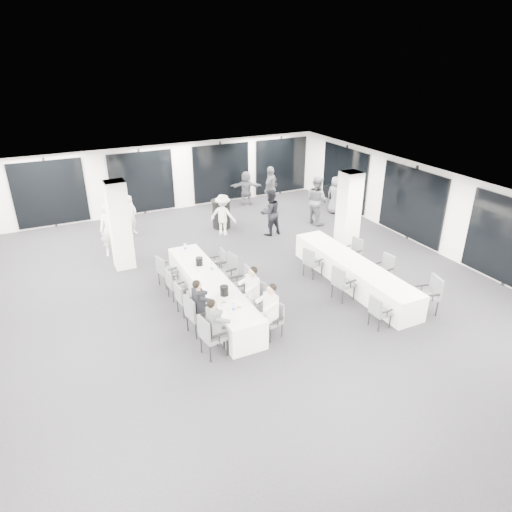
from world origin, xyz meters
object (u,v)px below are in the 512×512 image
at_px(chair_main_left_near, 210,334).
at_px(standing_guest_d, 271,185).
at_px(chair_side_right_mid, 385,268).
at_px(ice_bucket_near, 224,291).
at_px(chair_side_right_near, 430,293).
at_px(standing_guest_e, 336,193).
at_px(chair_main_left_second, 195,313).
at_px(chair_main_right_fourth, 229,269).
at_px(chair_main_left_far, 165,269).
at_px(chair_main_right_far, 219,261).
at_px(standing_guest_h, 317,197).
at_px(standing_guest_a, 131,213).
at_px(cocktail_table, 221,214).
at_px(chair_main_left_fourth, 174,283).
at_px(standing_guest_f, 246,186).
at_px(chair_main_right_second, 256,297).
at_px(chair_side_left_far, 311,261).
at_px(banquet_table_side, 353,273).
at_px(standing_guest_g, 110,226).
at_px(standing_guest_c, 223,212).
at_px(chair_side_right_far, 354,250).
at_px(chair_side_left_near, 378,310).
at_px(chair_main_right_near, 274,317).
at_px(standing_guest_b, 270,210).
at_px(chair_main_left_mid, 184,297).
at_px(banquet_table_main, 211,292).
at_px(chair_side_left_mid, 342,281).
at_px(chair_main_right_mid, 244,283).
at_px(ice_bucket_far, 199,261).

distance_m(chair_main_left_near, standing_guest_d, 10.37).
xyz_separation_m(chair_side_right_mid, ice_bucket_near, (-4.96, 0.24, 0.34)).
bearing_deg(chair_side_right_near, standing_guest_e, -2.97).
relative_size(chair_main_left_second, chair_main_right_fourth, 1.03).
height_order(chair_main_left_far, chair_side_right_mid, chair_main_left_far).
xyz_separation_m(chair_main_right_far, standing_guest_h, (5.16, 2.61, 0.59)).
height_order(standing_guest_a, standing_guest_d, standing_guest_d).
height_order(cocktail_table, chair_main_left_fourth, cocktail_table).
distance_m(chair_side_right_near, standing_guest_f, 10.36).
height_order(chair_main_right_second, chair_side_left_far, chair_main_right_second).
bearing_deg(standing_guest_f, banquet_table_side, 110.58).
bearing_deg(chair_main_right_fourth, standing_guest_g, 24.78).
distance_m(standing_guest_c, standing_guest_e, 5.13).
distance_m(chair_side_left_far, chair_side_right_mid, 2.16).
bearing_deg(chair_main_left_far, chair_side_right_far, 62.60).
height_order(chair_main_right_second, standing_guest_h, standing_guest_h).
bearing_deg(chair_main_left_second, chair_side_left_near, 57.85).
bearing_deg(chair_main_right_near, cocktail_table, -26.23).
bearing_deg(chair_main_right_fourth, standing_guest_b, -54.23).
xyz_separation_m(banquet_table_side, chair_main_left_mid, (-4.97, 0.59, 0.12)).
relative_size(chair_main_left_near, chair_main_right_far, 1.19).
relative_size(chair_side_right_near, standing_guest_a, 0.60).
xyz_separation_m(chair_side_right_mid, standing_guest_d, (0.16, 7.50, 0.53)).
bearing_deg(standing_guest_f, banquet_table_main, 81.92).
xyz_separation_m(chair_main_left_far, chair_main_right_far, (1.65, -0.10, -0.05)).
xyz_separation_m(chair_main_right_fourth, standing_guest_e, (6.51, 4.00, 0.32)).
xyz_separation_m(chair_main_left_second, standing_guest_a, (0.02, 7.21, 0.27)).
bearing_deg(banquet_table_side, chair_side_right_near, -68.74).
xyz_separation_m(chair_main_left_near, chair_main_left_second, (-0.00, 0.98, 0.01)).
distance_m(chair_main_left_fourth, chair_side_left_mid, 4.62).
bearing_deg(standing_guest_a, standing_guest_d, -45.52).
distance_m(chair_main_left_mid, chair_side_right_mid, 5.89).
relative_size(chair_main_right_mid, chair_side_left_mid, 1.03).
xyz_separation_m(chair_side_left_mid, standing_guest_g, (-5.13, 5.87, 0.46)).
xyz_separation_m(banquet_table_main, chair_main_right_far, (0.83, 1.48, 0.11)).
distance_m(chair_main_right_mid, standing_guest_c, 5.03).
xyz_separation_m(chair_side_left_near, chair_side_left_mid, (-0.01, 1.53, 0.08)).
bearing_deg(ice_bucket_near, chair_side_right_near, -21.74).
bearing_deg(standing_guest_f, standing_guest_e, 159.64).
bearing_deg(standing_guest_c, chair_side_right_near, 154.98).
bearing_deg(chair_main_right_second, banquet_table_main, 24.60).
bearing_deg(chair_main_left_mid, chair_main_left_near, -7.15).
bearing_deg(chair_main_right_far, standing_guest_c, -21.92).
bearing_deg(chair_side_left_mid, chair_main_left_far, -132.57).
bearing_deg(standing_guest_g, banquet_table_main, -60.45).
bearing_deg(standing_guest_b, chair_side_right_near, 91.33).
bearing_deg(standing_guest_a, ice_bucket_far, -128.64).
xyz_separation_m(chair_main_right_far, chair_side_right_near, (4.15, -4.38, 0.10)).
height_order(chair_main_left_mid, chair_main_right_second, chair_main_right_second).
bearing_deg(chair_main_right_near, standing_guest_c, -25.73).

